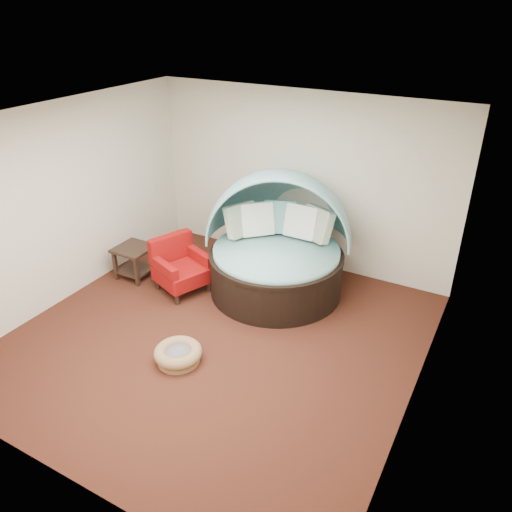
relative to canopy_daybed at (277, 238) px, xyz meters
The scene contains 10 objects.
floor 1.73m from the canopy_daybed, 93.86° to the right, with size 5.00×5.00×0.00m, color #492114.
wall_back 1.14m from the canopy_daybed, 95.90° to the left, with size 5.00×5.00×0.00m, color beige.
wall_front 4.05m from the canopy_daybed, 91.46° to the right, with size 5.00×5.00×0.00m, color beige.
wall_left 3.06m from the canopy_daybed, 149.83° to the right, with size 5.00×5.00×0.00m, color beige.
wall_right 2.89m from the canopy_daybed, 32.24° to the right, with size 5.00×5.00×0.00m, color beige.
ceiling 2.48m from the canopy_daybed, 93.86° to the right, with size 5.00×5.00×0.00m, color white.
canopy_daybed is the anchor object (origin of this frame).
pet_basket 2.29m from the canopy_daybed, 96.81° to the right, with size 0.70×0.70×0.21m.
red_armchair 1.53m from the canopy_daybed, 149.20° to the right, with size 0.92×0.92×0.83m.
side_table 2.30m from the canopy_daybed, 159.39° to the right, with size 0.54×0.54×0.52m.
Camera 1 is at (3.01, -4.42, 4.00)m, focal length 35.00 mm.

